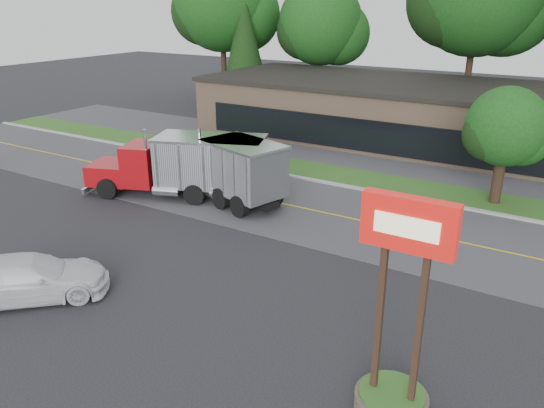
{
  "coord_description": "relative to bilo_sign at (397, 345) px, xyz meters",
  "views": [
    {
      "loc": [
        13.58,
        -13.51,
        10.04
      ],
      "look_at": [
        2.48,
        4.71,
        1.8
      ],
      "focal_mm": 35.0,
      "sensor_mm": 36.0,
      "label": 1
    }
  ],
  "objects": [
    {
      "name": "ground",
      "position": [
        -10.5,
        2.5,
        -2.02
      ],
      "size": [
        140.0,
        140.0,
        0.0
      ],
      "primitive_type": "plane",
      "color": "#303035",
      "rests_on": "ground"
    },
    {
      "name": "road",
      "position": [
        -10.5,
        11.5,
        -2.02
      ],
      "size": [
        60.0,
        8.0,
        0.02
      ],
      "primitive_type": "cube",
      "color": "#57575C",
      "rests_on": "ground"
    },
    {
      "name": "center_line",
      "position": [
        -10.5,
        11.5,
        -2.02
      ],
      "size": [
        60.0,
        0.12,
        0.01
      ],
      "primitive_type": "cube",
      "color": "gold",
      "rests_on": "ground"
    },
    {
      "name": "curb",
      "position": [
        -10.5,
        15.7,
        -2.02
      ],
      "size": [
        60.0,
        0.3,
        0.12
      ],
      "primitive_type": "cube",
      "color": "#9E9E99",
      "rests_on": "ground"
    },
    {
      "name": "grass_verge",
      "position": [
        -10.5,
        17.5,
        -2.02
      ],
      "size": [
        60.0,
        3.4,
        0.03
      ],
      "primitive_type": "cube",
      "color": "#326221",
      "rests_on": "ground"
    },
    {
      "name": "far_parking",
      "position": [
        -10.5,
        22.5,
        -2.02
      ],
      "size": [
        60.0,
        7.0,
        0.02
      ],
      "primitive_type": "cube",
      "color": "#57575C",
      "rests_on": "ground"
    },
    {
      "name": "strip_mall",
      "position": [
        -8.5,
        28.5,
        -0.02
      ],
      "size": [
        32.0,
        12.0,
        4.0
      ],
      "primitive_type": "cube",
      "color": "#9D7B60",
      "rests_on": "ground"
    },
    {
      "name": "bilo_sign",
      "position": [
        0.0,
        0.0,
        0.0
      ],
      "size": [
        2.2,
        1.9,
        5.95
      ],
      "color": "#6B6054",
      "rests_on": "ground"
    },
    {
      "name": "tree_far_a",
      "position": [
        -30.34,
        34.62,
        7.35
      ],
      "size": [
        10.29,
        9.69,
        14.68
      ],
      "color": "#382619",
      "rests_on": "ground"
    },
    {
      "name": "tree_far_b",
      "position": [
        -20.37,
        36.6,
        5.62
      ],
      "size": [
        8.4,
        7.9,
        11.98
      ],
      "color": "#382619",
      "rests_on": "ground"
    },
    {
      "name": "evergreen_left",
      "position": [
        -26.5,
        32.5,
        4.05
      ],
      "size": [
        4.86,
        4.86,
        11.05
      ],
      "color": "#382619",
      "rests_on": "ground"
    },
    {
      "name": "tree_verge",
      "position": [
        -0.44,
        17.55,
        1.86
      ],
      "size": [
        4.28,
        4.03,
        6.11
      ],
      "color": "#382619",
      "rests_on": "ground"
    },
    {
      "name": "dump_truck_red",
      "position": [
        -14.96,
        9.83,
        -0.21
      ],
      "size": [
        9.92,
        5.75,
        3.36
      ],
      "rotation": [
        0.0,
        0.0,
        3.5
      ],
      "color": "black",
      "rests_on": "ground"
    },
    {
      "name": "dump_truck_blue",
      "position": [
        -12.52,
        10.52,
        -0.22
      ],
      "size": [
        7.56,
        4.46,
        3.36
      ],
      "rotation": [
        0.0,
        0.0,
        2.85
      ],
      "color": "black",
      "rests_on": "ground"
    },
    {
      "name": "rally_car",
      "position": [
        -12.98,
        -1.32,
        -1.23
      ],
      "size": [
        5.43,
        5.44,
        1.59
      ],
      "primitive_type": "imported",
      "rotation": [
        0.0,
        0.0,
        2.36
      ],
      "color": "white",
      "rests_on": "ground"
    }
  ]
}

